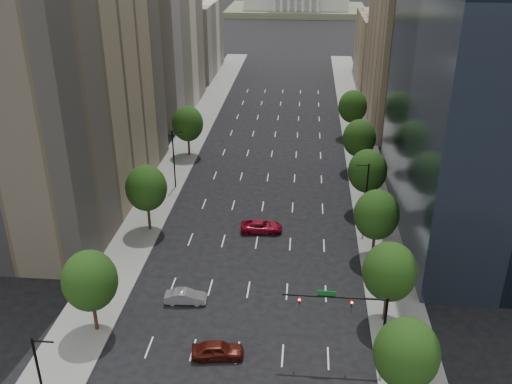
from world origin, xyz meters
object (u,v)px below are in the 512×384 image
(car_silver, at_px, (186,297))
(car_red_far, at_px, (262,226))
(car_maroon, at_px, (218,350))
(traffic_signal, at_px, (357,314))

(car_silver, distance_m, car_red_far, 17.05)
(car_silver, bearing_deg, car_red_far, -26.80)
(car_maroon, relative_size, car_silver, 1.10)
(traffic_signal, relative_size, car_silver, 2.10)
(traffic_signal, height_order, car_red_far, traffic_signal)
(car_silver, bearing_deg, traffic_signal, -116.84)
(car_red_far, bearing_deg, car_silver, 153.58)
(traffic_signal, bearing_deg, car_maroon, -176.64)
(traffic_signal, distance_m, car_silver, 18.79)
(traffic_signal, xyz_separation_m, car_silver, (-16.80, 7.14, -4.46))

